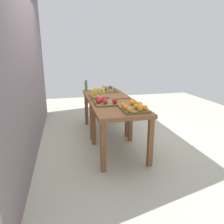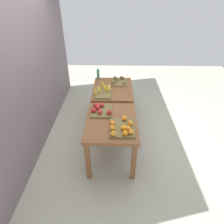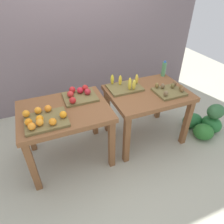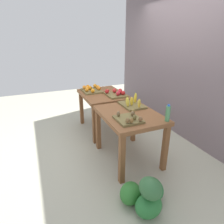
# 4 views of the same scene
# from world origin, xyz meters

# --- Properties ---
(ground_plane) EXTENTS (8.00, 8.00, 0.00)m
(ground_plane) POSITION_xyz_m (0.00, 0.00, 0.00)
(ground_plane) COLOR #ABAA94
(back_wall) EXTENTS (4.40, 0.12, 3.00)m
(back_wall) POSITION_xyz_m (0.00, 1.35, 1.50)
(back_wall) COLOR slate
(back_wall) RESTS_ON ground_plane
(display_table_left) EXTENTS (1.04, 0.80, 0.78)m
(display_table_left) POSITION_xyz_m (-0.56, 0.00, 0.67)
(display_table_left) COLOR brown
(display_table_left) RESTS_ON ground_plane
(display_table_right) EXTENTS (1.04, 0.80, 0.78)m
(display_table_right) POSITION_xyz_m (0.56, 0.00, 0.67)
(display_table_right) COLOR brown
(display_table_right) RESTS_ON ground_plane
(orange_bin) EXTENTS (0.47, 0.38, 0.11)m
(orange_bin) POSITION_xyz_m (-0.79, -0.16, 0.82)
(orange_bin) COLOR brown
(orange_bin) RESTS_ON display_table_left
(apple_bin) EXTENTS (0.40, 0.36, 0.11)m
(apple_bin) POSITION_xyz_m (-0.32, 0.18, 0.82)
(apple_bin) COLOR brown
(apple_bin) RESTS_ON display_table_left
(banana_crate) EXTENTS (0.44, 0.32, 0.17)m
(banana_crate) POSITION_xyz_m (0.31, 0.18, 0.82)
(banana_crate) COLOR brown
(banana_crate) RESTS_ON display_table_right
(kiwi_bin) EXTENTS (0.37, 0.32, 0.10)m
(kiwi_bin) POSITION_xyz_m (0.80, -0.13, 0.81)
(kiwi_bin) COLOR brown
(kiwi_bin) RESTS_ON display_table_right
(water_bottle) EXTENTS (0.06, 0.06, 0.23)m
(water_bottle) POSITION_xyz_m (1.01, 0.33, 0.89)
(water_bottle) COLOR #4C8C59
(water_bottle) RESTS_ON display_table_right
(watermelon_pile) EXTENTS (0.59, 0.62, 0.48)m
(watermelon_pile) POSITION_xyz_m (1.48, -0.26, 0.17)
(watermelon_pile) COLOR #267033
(watermelon_pile) RESTS_ON ground_plane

